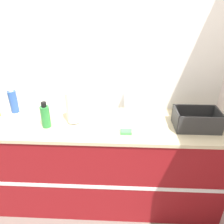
% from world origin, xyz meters
% --- Properties ---
extents(ground_plane, '(12.00, 12.00, 0.00)m').
position_xyz_m(ground_plane, '(0.00, 0.00, 0.00)').
color(ground_plane, slate).
extents(wall_back, '(4.59, 0.06, 2.60)m').
position_xyz_m(wall_back, '(0.00, 0.63, 1.30)').
color(wall_back, silver).
rests_on(wall_back, ground_plane).
extents(counter_cabinet, '(2.22, 0.62, 0.91)m').
position_xyz_m(counter_cabinet, '(0.00, 0.30, 0.45)').
color(counter_cabinet, maroon).
rests_on(counter_cabinet, ground_plane).
extents(sink, '(0.59, 0.38, 0.29)m').
position_xyz_m(sink, '(0.23, 0.37, 0.92)').
color(sink, silver).
rests_on(sink, counter_cabinet).
extents(paper_towel_roll, '(0.11, 0.11, 0.29)m').
position_xyz_m(paper_towel_roll, '(-0.25, 0.30, 1.05)').
color(paper_towel_roll, '#4C4C51').
rests_on(paper_towel_roll, counter_cabinet).
extents(dish_rack, '(0.36, 0.23, 0.16)m').
position_xyz_m(dish_rack, '(0.80, 0.25, 0.97)').
color(dish_rack, '#2D2D2D').
rests_on(dish_rack, counter_cabinet).
extents(bottle_green, '(0.08, 0.08, 0.23)m').
position_xyz_m(bottle_green, '(-0.46, 0.21, 1.01)').
color(bottle_green, '#2D8C3D').
rests_on(bottle_green, counter_cabinet).
extents(bottle_blue, '(0.07, 0.07, 0.26)m').
position_xyz_m(bottle_blue, '(-0.85, 0.46, 1.02)').
color(bottle_blue, '#2D56B7').
rests_on(bottle_blue, counter_cabinet).
extents(sponge, '(0.09, 0.06, 0.02)m').
position_xyz_m(sponge, '(0.21, 0.13, 0.92)').
color(sponge, '#4CB259').
rests_on(sponge, counter_cabinet).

